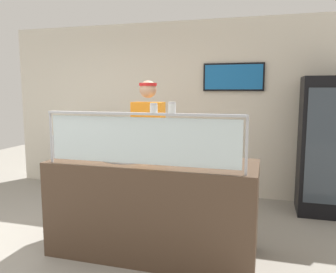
{
  "coord_description": "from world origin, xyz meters",
  "views": [
    {
      "loc": [
        2.08,
        -2.73,
        1.64
      ],
      "look_at": [
        1.16,
        0.44,
        1.19
      ],
      "focal_mm": 36.34,
      "sensor_mm": 36.0,
      "label": 1
    }
  ],
  "objects": [
    {
      "name": "parmesan_shaker",
      "position": [
        1.14,
        0.06,
        1.49
      ],
      "size": [
        0.07,
        0.07,
        0.08
      ],
      "color": "white",
      "rests_on": "sneeze_guard"
    },
    {
      "name": "ground_plane",
      "position": [
        1.02,
        1.0,
        0.0
      ],
      "size": [
        12.0,
        12.0,
        0.0
      ],
      "primitive_type": "plane",
      "color": "gray",
      "rests_on": "ground"
    },
    {
      "name": "pizza_box_stack",
      "position": [
        -0.8,
        2.04,
        1.03
      ],
      "size": [
        0.47,
        0.47,
        0.18
      ],
      "color": "silver",
      "rests_on": "prep_shelf"
    },
    {
      "name": "shop_rear_unit",
      "position": [
        1.02,
        2.53,
        1.36
      ],
      "size": [
        6.43,
        0.13,
        2.7
      ],
      "color": "silver",
      "rests_on": "ground"
    },
    {
      "name": "pizza_server",
      "position": [
        0.72,
        0.39,
        0.99
      ],
      "size": [
        0.09,
        0.28,
        0.01
      ],
      "primitive_type": "cube",
      "rotation": [
        0.0,
        0.0,
        -0.04
      ],
      "color": "#ADAFB7",
      "rests_on": "pizza_tray"
    },
    {
      "name": "worker_figure",
      "position": [
        0.69,
        1.18,
        1.01
      ],
      "size": [
        0.41,
        0.5,
        1.76
      ],
      "color": "#23232D",
      "rests_on": "ground"
    },
    {
      "name": "sneeze_guard",
      "position": [
        1.02,
        0.06,
        1.26
      ],
      "size": [
        1.86,
        0.06,
        0.5
      ],
      "color": "#B2B5BC",
      "rests_on": "serving_counter"
    },
    {
      "name": "pizza_tray",
      "position": [
        0.74,
        0.41,
        0.97
      ],
      "size": [
        0.5,
        0.5,
        0.04
      ],
      "color": "#9EA0A8",
      "rests_on": "serving_counter"
    },
    {
      "name": "serving_counter",
      "position": [
        1.02,
        0.4,
        0.47
      ],
      "size": [
        2.03,
        0.8,
        0.95
      ],
      "primitive_type": "cube",
      "color": "#4C3828",
      "rests_on": "ground"
    },
    {
      "name": "drink_fridge",
      "position": [
        2.85,
        2.09,
        0.91
      ],
      "size": [
        0.67,
        0.6,
        1.82
      ],
      "color": "black",
      "rests_on": "ground"
    },
    {
      "name": "prep_shelf",
      "position": [
        -0.79,
        2.04,
        0.47
      ],
      "size": [
        0.7,
        0.55,
        0.94
      ],
      "primitive_type": "cube",
      "color": "#B7BABF",
      "rests_on": "ground"
    },
    {
      "name": "pepper_flake_shaker",
      "position": [
        1.31,
        0.06,
        1.49
      ],
      "size": [
        0.07,
        0.07,
        0.1
      ],
      "color": "white",
      "rests_on": "sneeze_guard"
    }
  ]
}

